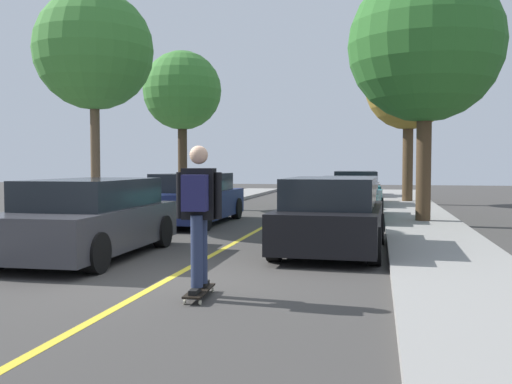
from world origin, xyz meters
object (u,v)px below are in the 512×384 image
parked_car_right_near (347,199)px  street_tree_left_near (182,92)px  parked_car_right_nearest (332,216)px  parked_car_right_farthest (360,185)px  street_tree_right_near (409,88)px  parked_car_left_near (193,199)px  skateboard (199,291)px  parked_car_right_far (355,190)px  street_tree_right_nearest (425,46)px  parked_car_left_nearest (89,218)px  skateboarder (198,208)px  street_tree_left_nearest (94,51)px

parked_car_right_near → street_tree_left_near: size_ratio=0.78×
parked_car_right_nearest → parked_car_right_farthest: size_ratio=0.99×
parked_car_right_nearest → street_tree_right_near: (2.07, 13.87, 4.18)m
parked_car_left_near → skateboard: size_ratio=5.49×
parked_car_right_near → parked_car_right_far: size_ratio=1.04×
parked_car_left_near → street_tree_right_nearest: 7.62m
skateboard → parked_car_left_nearest: bearing=137.8°
parked_car_right_far → street_tree_right_nearest: 7.94m
parked_car_right_farthest → street_tree_left_near: size_ratio=0.71×
parked_car_right_farthest → street_tree_right_near: bearing=-62.8°
parked_car_right_far → skateboarder: size_ratio=2.38×
skateboard → street_tree_right_near: bearing=79.3°
street_tree_right_nearest → street_tree_left_nearest: bearing=-163.0°
street_tree_left_nearest → street_tree_right_nearest: size_ratio=0.88×
street_tree_right_nearest → skateboard: size_ratio=8.04×
skateboard → parked_car_right_farthest: bearing=86.6°
street_tree_left_nearest → skateboarder: bearing=-54.0°
parked_car_right_far → skateboard: bearing=-94.8°
parked_car_right_far → parked_car_right_farthest: bearing=90.0°
parked_car_left_near → parked_car_right_near: 4.45m
parked_car_right_farthest → skateboard: (-1.32, -22.03, -0.55)m
parked_car_left_near → street_tree_right_nearest: bearing=7.4°
parked_car_right_nearest → street_tree_left_nearest: bearing=156.6°
parked_car_right_far → street_tree_left_near: (-6.32, -2.23, 3.70)m
parked_car_left_nearest → street_tree_right_near: street_tree_right_near is taller
parked_car_left_near → parked_car_right_near: parked_car_left_near is taller
parked_car_left_near → street_tree_right_near: (6.32, 9.39, 4.18)m
parked_car_left_near → street_tree_left_nearest: size_ratio=0.78×
skateboarder → parked_car_right_nearest: bearing=72.4°
parked_car_right_nearest → street_tree_left_near: street_tree_left_near is taller
parked_car_right_far → parked_car_left_near: bearing=-120.4°
parked_car_right_near → street_tree_right_near: size_ratio=0.68×
parked_car_right_nearest → parked_car_left_near: bearing=133.5°
parked_car_left_nearest → parked_car_right_farthest: parked_car_left_nearest is taller
parked_car_right_farthest → street_tree_right_near: 6.21m
parked_car_right_nearest → parked_car_right_farthest: 17.91m
parked_car_right_farthest → street_tree_left_nearest: street_tree_left_nearest is taller
parked_car_right_nearest → street_tree_right_nearest: street_tree_right_nearest is taller
parked_car_right_near → skateboarder: skateboarder is taller
parked_car_right_near → street_tree_left_nearest: size_ratio=0.75×
parked_car_right_nearest → skateboarder: size_ratio=2.24×
parked_car_right_nearest → skateboard: parked_car_right_nearest is taller
parked_car_right_near → skateboard: (-1.32, -9.92, -0.58)m
street_tree_left_nearest → street_tree_left_near: street_tree_left_nearest is taller
parked_car_right_far → street_tree_right_near: (2.07, 2.15, 4.18)m
parked_car_right_nearest → skateboarder: 4.38m
street_tree_left_nearest → street_tree_right_near: street_tree_right_near is taller
parked_car_left_near → street_tree_right_nearest: size_ratio=0.68×
street_tree_left_near → parked_car_left_near: bearing=-67.6°
parked_car_right_far → street_tree_left_nearest: 11.67m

